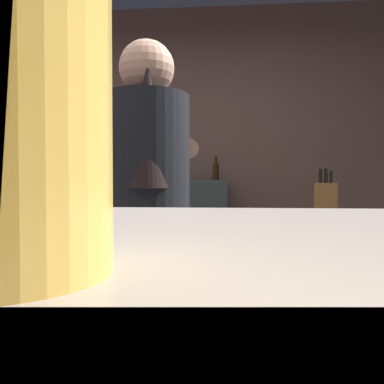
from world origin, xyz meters
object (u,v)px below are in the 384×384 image
object	(u,v)px
bartender	(147,216)
bottle_hot_sauce	(216,171)
mixing_bowl	(77,215)
chefs_knife	(218,222)
knife_block	(326,201)
bottle_vinegar	(153,172)
pint_glass_near	(10,98)

from	to	relation	value
bartender	bottle_hot_sauce	size ratio (longest dim) A/B	7.89
mixing_bowl	chefs_knife	world-z (taller)	mixing_bowl
bartender	mixing_bowl	distance (m)	0.69
chefs_knife	mixing_bowl	bearing A→B (deg)	157.08
bartender	bottle_hot_sauce	distance (m)	1.78
knife_block	bottle_vinegar	distance (m)	1.75
mixing_bowl	pint_glass_near	world-z (taller)	pint_glass_near
knife_block	chefs_knife	distance (m)	0.60
pint_glass_near	knife_block	bearing A→B (deg)	71.47
pint_glass_near	bottle_vinegar	size ratio (longest dim) A/B	0.68
bottle_hot_sauce	bottle_vinegar	bearing A→B (deg)	171.46
chefs_knife	bottle_vinegar	xyz separation A→B (m)	(-0.60, 1.43, 0.29)
knife_block	mixing_bowl	world-z (taller)	knife_block
mixing_bowl	bottle_vinegar	size ratio (longest dim) A/B	1.05
pint_glass_near	bottle_hot_sauce	xyz separation A→B (m)	(0.03, 3.08, 0.07)
pint_glass_near	bottle_vinegar	distance (m)	3.21
bartender	mixing_bowl	world-z (taller)	bartender
bottle_vinegar	pint_glass_near	bearing A→B (deg)	-80.31
bartender	chefs_knife	distance (m)	0.50
mixing_bowl	chefs_knife	xyz separation A→B (m)	(0.76, -0.08, -0.02)
bartender	bottle_vinegar	bearing A→B (deg)	-3.16
chefs_knife	bottle_vinegar	distance (m)	1.58
pint_glass_near	mixing_bowl	bearing A→B (deg)	111.14
chefs_knife	bottle_vinegar	world-z (taller)	bottle_vinegar
bartender	bottle_hot_sauce	world-z (taller)	bartender
mixing_bowl	pint_glass_near	xyz separation A→B (m)	(0.70, -1.81, 0.21)
chefs_knife	bartender	bearing A→B (deg)	-141.40
bartender	knife_block	xyz separation A→B (m)	(0.85, 0.55, 0.04)
knife_block	bottle_vinegar	bearing A→B (deg)	132.32
mixing_bowl	bottle_vinegar	distance (m)	1.39
knife_block	bottle_hot_sauce	world-z (taller)	bottle_hot_sauce
knife_block	pint_glass_near	distance (m)	1.98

